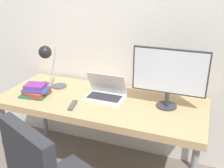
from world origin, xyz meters
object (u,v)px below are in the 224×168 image
object	(u,v)px
monitor	(169,74)
desk_lamp	(48,60)
book_stack	(36,91)
laptop	(105,93)

from	to	relation	value
monitor	desk_lamp	distance (m)	1.05
desk_lamp	book_stack	distance (m)	0.30
laptop	monitor	distance (m)	0.59
laptop	monitor	xyz separation A→B (m)	(0.53, 0.03, 0.24)
laptop	book_stack	distance (m)	0.63
laptop	monitor	world-z (taller)	monitor
desk_lamp	book_stack	xyz separation A→B (m)	(-0.09, -0.10, -0.27)
desk_lamp	book_stack	bearing A→B (deg)	-133.98
monitor	book_stack	world-z (taller)	monitor
monitor	desk_lamp	world-z (taller)	monitor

